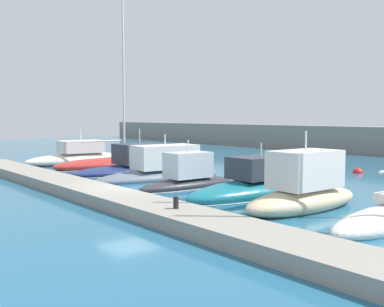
# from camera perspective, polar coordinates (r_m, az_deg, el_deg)

# --- Properties ---
(ground_plane) EXTENTS (120.00, 120.00, 0.00)m
(ground_plane) POSITION_cam_1_polar(r_m,az_deg,el_deg) (22.31, -8.08, -5.36)
(ground_plane) COLOR #236084
(dock_pier) EXTENTS (36.36, 2.23, 0.53)m
(dock_pier) POSITION_cam_1_polar(r_m,az_deg,el_deg) (21.56, -11.42, -5.05)
(dock_pier) COLOR gray
(dock_pier) RESTS_ON ground_plane
(motorboat_ivory_nearest) EXTENTS (3.18, 9.08, 3.07)m
(motorboat_ivory_nearest) POSITION_cam_1_polar(r_m,az_deg,el_deg) (38.02, -13.81, -0.44)
(motorboat_ivory_nearest) COLOR silver
(motorboat_ivory_nearest) RESTS_ON ground_plane
(sailboat_red_second) EXTENTS (3.48, 9.44, 15.90)m
(sailboat_red_second) POSITION_cam_1_polar(r_m,az_deg,el_deg) (34.97, -9.96, -1.15)
(sailboat_red_second) COLOR #B72D28
(sailboat_red_second) RESTS_ON ground_plane
(motorboat_navy_third) EXTENTS (3.19, 9.62, 3.22)m
(motorboat_navy_third) POSITION_cam_1_polar(r_m,az_deg,el_deg) (31.63, -6.80, -1.40)
(motorboat_navy_third) COLOR navy
(motorboat_navy_third) RESTS_ON ground_plane
(motorboat_slate_fourth) EXTENTS (3.25, 8.71, 3.18)m
(motorboat_slate_fourth) POSITION_cam_1_polar(r_m,az_deg,el_deg) (28.28, -3.79, -1.98)
(motorboat_slate_fourth) COLOR slate
(motorboat_slate_fourth) RESTS_ON ground_plane
(motorboat_charcoal_fifth) EXTENTS (1.85, 6.12, 2.83)m
(motorboat_charcoal_fifth) POSITION_cam_1_polar(r_m,az_deg,el_deg) (24.65, -0.44, -3.03)
(motorboat_charcoal_fifth) COLOR #2D2D33
(motorboat_charcoal_fifth) RESTS_ON ground_plane
(motorboat_teal_sixth) EXTENTS (2.92, 8.82, 2.99)m
(motorboat_teal_sixth) POSITION_cam_1_polar(r_m,az_deg,el_deg) (22.65, 8.34, -4.11)
(motorboat_teal_sixth) COLOR #19707F
(motorboat_teal_sixth) RESTS_ON ground_plane
(motorboat_sand_seventh) EXTENTS (2.25, 6.51, 3.49)m
(motorboat_sand_seventh) POSITION_cam_1_polar(r_m,az_deg,el_deg) (19.55, 13.95, -4.32)
(motorboat_sand_seventh) COLOR beige
(motorboat_sand_seventh) RESTS_ON ground_plane
(mooring_buoy_red) EXTENTS (0.68, 0.68, 0.68)m
(mooring_buoy_red) POSITION_cam_1_polar(r_m,az_deg,el_deg) (33.12, 20.09, -2.30)
(mooring_buoy_red) COLOR red
(mooring_buoy_red) RESTS_ON ground_plane
(dock_bollard) EXTENTS (0.20, 0.20, 0.44)m
(dock_bollard) POSITION_cam_1_polar(r_m,az_deg,el_deg) (16.64, -2.03, -6.18)
(dock_bollard) COLOR black
(dock_bollard) RESTS_ON dock_pier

